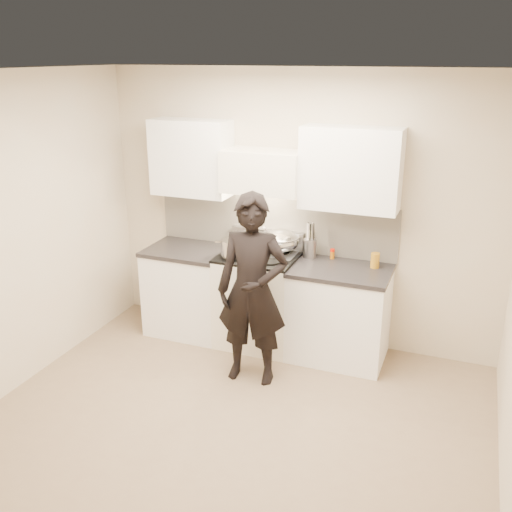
{
  "coord_description": "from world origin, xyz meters",
  "views": [
    {
      "loc": [
        1.58,
        -3.49,
        2.81
      ],
      "look_at": [
        -0.18,
        1.05,
        1.08
      ],
      "focal_mm": 40.0,
      "sensor_mm": 36.0,
      "label": 1
    }
  ],
  "objects_px": {
    "stove": "(258,299)",
    "utensil_crock": "(310,247)",
    "counter_right": "(339,313)",
    "wok": "(279,241)",
    "person": "(252,290)"
  },
  "relations": [
    {
      "from": "utensil_crock",
      "to": "person",
      "type": "xyz_separation_m",
      "value": [
        -0.27,
        -0.85,
        -0.17
      ]
    },
    {
      "from": "stove",
      "to": "utensil_crock",
      "type": "height_order",
      "value": "utensil_crock"
    },
    {
      "from": "counter_right",
      "to": "person",
      "type": "distance_m",
      "value": 1.0
    },
    {
      "from": "person",
      "to": "stove",
      "type": "bearing_deg",
      "value": 100.63
    },
    {
      "from": "stove",
      "to": "utensil_crock",
      "type": "relative_size",
      "value": 2.74
    },
    {
      "from": "counter_right",
      "to": "person",
      "type": "height_order",
      "value": "person"
    },
    {
      "from": "stove",
      "to": "utensil_crock",
      "type": "xyz_separation_m",
      "value": [
        0.47,
        0.19,
        0.55
      ]
    },
    {
      "from": "stove",
      "to": "utensil_crock",
      "type": "bearing_deg",
      "value": 21.92
    },
    {
      "from": "stove",
      "to": "utensil_crock",
      "type": "distance_m",
      "value": 0.75
    },
    {
      "from": "counter_right",
      "to": "wok",
      "type": "height_order",
      "value": "wok"
    },
    {
      "from": "stove",
      "to": "wok",
      "type": "distance_m",
      "value": 0.63
    },
    {
      "from": "wok",
      "to": "person",
      "type": "distance_m",
      "value": 0.83
    },
    {
      "from": "stove",
      "to": "counter_right",
      "type": "distance_m",
      "value": 0.83
    },
    {
      "from": "stove",
      "to": "counter_right",
      "type": "relative_size",
      "value": 1.04
    },
    {
      "from": "stove",
      "to": "wok",
      "type": "height_order",
      "value": "wok"
    }
  ]
}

